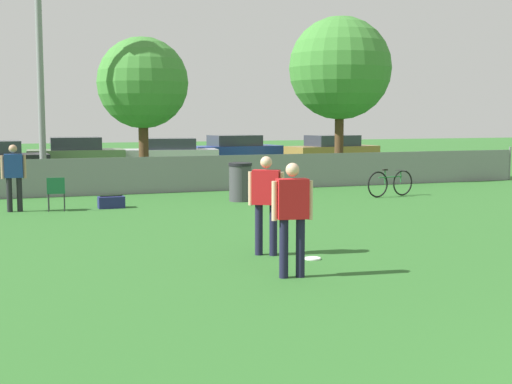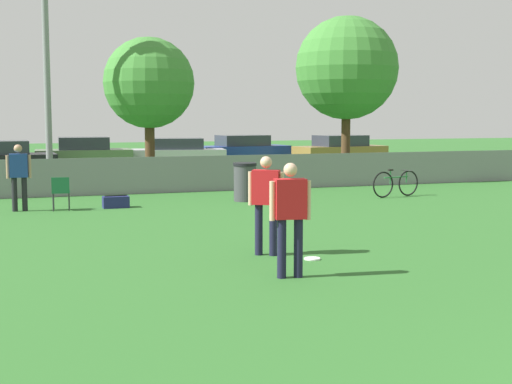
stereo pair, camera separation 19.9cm
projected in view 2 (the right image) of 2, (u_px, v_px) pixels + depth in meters
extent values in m
cube|color=gray|center=(218.00, 173.00, 22.03)|extent=(22.51, 0.03, 1.10)
cylinder|color=gray|center=(47.00, 76.00, 21.49)|extent=(0.20, 0.20, 7.03)
cylinder|color=#4C331E|center=(150.00, 152.00, 23.38)|extent=(0.32, 0.32, 2.28)
sphere|color=#3D7F33|center=(149.00, 83.00, 23.14)|extent=(2.96, 2.96, 2.96)
cylinder|color=#4C331E|center=(346.00, 144.00, 25.56)|extent=(0.32, 0.32, 2.64)
sphere|color=#3D7F33|center=(347.00, 68.00, 25.27)|extent=(3.65, 3.65, 3.65)
cylinder|color=#191933|center=(282.00, 249.00, 10.18)|extent=(0.13, 0.13, 0.86)
cylinder|color=#191933|center=(298.00, 248.00, 10.22)|extent=(0.13, 0.13, 0.86)
cube|color=red|center=(290.00, 199.00, 10.12)|extent=(0.47, 0.28, 0.57)
sphere|color=#D8AD8C|center=(290.00, 170.00, 10.08)|extent=(0.20, 0.20, 0.20)
cylinder|color=#D8AD8C|center=(272.00, 201.00, 10.08)|extent=(0.08, 0.08, 0.56)
cylinder|color=#D8AD8C|center=(308.00, 200.00, 10.18)|extent=(0.08, 0.08, 0.56)
cylinder|color=#191933|center=(259.00, 230.00, 11.88)|extent=(0.13, 0.13, 0.86)
cylinder|color=#191933|center=(273.00, 230.00, 11.82)|extent=(0.13, 0.13, 0.86)
cube|color=red|center=(266.00, 187.00, 11.77)|extent=(0.49, 0.42, 0.57)
sphere|color=#D8AD8C|center=(266.00, 162.00, 11.73)|extent=(0.20, 0.20, 0.20)
cylinder|color=#D8AD8C|center=(251.00, 188.00, 11.83)|extent=(0.08, 0.08, 0.56)
cylinder|color=#D8AD8C|center=(282.00, 189.00, 11.72)|extent=(0.08, 0.08, 0.56)
cylinder|color=black|center=(25.00, 194.00, 17.39)|extent=(0.13, 0.13, 0.83)
cylinder|color=black|center=(15.00, 194.00, 17.32)|extent=(0.13, 0.13, 0.83)
cube|color=navy|center=(19.00, 166.00, 17.28)|extent=(0.43, 0.23, 0.57)
sphere|color=tan|center=(18.00, 149.00, 17.24)|extent=(0.20, 0.20, 0.20)
cylinder|color=tan|center=(29.00, 166.00, 17.36)|extent=(0.08, 0.08, 0.56)
cylinder|color=tan|center=(8.00, 167.00, 17.21)|extent=(0.08, 0.08, 0.56)
cylinder|color=white|center=(312.00, 259.00, 11.54)|extent=(0.27, 0.27, 0.03)
torus|color=white|center=(312.00, 259.00, 11.54)|extent=(0.27, 0.27, 0.03)
cylinder|color=#333338|center=(69.00, 200.00, 17.77)|extent=(0.02, 0.02, 0.44)
cylinder|color=#333338|center=(54.00, 201.00, 17.69)|extent=(0.02, 0.02, 0.44)
cylinder|color=#333338|center=(69.00, 202.00, 17.41)|extent=(0.02, 0.02, 0.44)
cylinder|color=#333338|center=(53.00, 203.00, 17.33)|extent=(0.02, 0.02, 0.44)
cube|color=#1E663F|center=(61.00, 192.00, 17.52)|extent=(0.47, 0.47, 0.03)
cube|color=#1E663F|center=(60.00, 185.00, 17.31)|extent=(0.42, 0.07, 0.37)
torus|color=black|center=(383.00, 185.00, 20.22)|extent=(0.74, 0.20, 0.75)
torus|color=black|center=(408.00, 183.00, 20.71)|extent=(0.74, 0.20, 0.75)
cylinder|color=#267238|center=(396.00, 177.00, 20.44)|extent=(0.87, 0.22, 0.04)
cylinder|color=#267238|center=(390.00, 177.00, 20.33)|extent=(0.03, 0.03, 0.39)
cylinder|color=#267238|center=(406.00, 177.00, 20.65)|extent=(0.03, 0.03, 0.35)
cube|color=black|center=(391.00, 170.00, 20.31)|extent=(0.17, 0.09, 0.04)
cylinder|color=black|center=(407.00, 170.00, 20.63)|extent=(0.12, 0.44, 0.03)
cylinder|color=#3F3F44|center=(245.00, 183.00, 19.43)|extent=(0.61, 0.61, 0.96)
cylinder|color=black|center=(245.00, 164.00, 19.37)|extent=(0.64, 0.64, 0.08)
cube|color=navy|center=(116.00, 202.00, 18.04)|extent=(0.65, 0.36, 0.29)
cube|color=black|center=(116.00, 196.00, 18.03)|extent=(0.55, 0.04, 0.02)
cylinder|color=black|center=(33.00, 167.00, 28.22)|extent=(0.64, 0.20, 0.63)
cylinder|color=black|center=(36.00, 170.00, 26.73)|extent=(0.64, 0.20, 0.63)
cylinder|color=black|center=(112.00, 161.00, 31.29)|extent=(0.67, 0.21, 0.67)
cylinder|color=black|center=(115.00, 164.00, 29.78)|extent=(0.67, 0.21, 0.67)
cylinder|color=black|center=(54.00, 162.00, 30.59)|extent=(0.67, 0.21, 0.67)
cylinder|color=black|center=(54.00, 165.00, 29.08)|extent=(0.67, 0.21, 0.67)
cube|color=#59724C|center=(84.00, 158.00, 30.16)|extent=(4.02, 1.97, 0.70)
cube|color=#2D333D|center=(83.00, 143.00, 30.09)|extent=(2.12, 1.67, 0.52)
cylinder|color=black|center=(205.00, 160.00, 32.93)|extent=(0.63, 0.28, 0.61)
cylinder|color=black|center=(209.00, 162.00, 31.42)|extent=(0.63, 0.28, 0.61)
cylinder|color=black|center=(149.00, 160.00, 32.49)|extent=(0.63, 0.28, 0.61)
cylinder|color=black|center=(150.00, 162.00, 30.98)|extent=(0.63, 0.28, 0.61)
cube|color=#B7B7BC|center=(178.00, 156.00, 31.93)|extent=(4.37, 2.41, 0.65)
cube|color=#2D333D|center=(178.00, 144.00, 31.87)|extent=(2.38, 1.88, 0.49)
cylinder|color=black|center=(261.00, 156.00, 35.89)|extent=(0.65, 0.25, 0.64)
cylinder|color=black|center=(275.00, 157.00, 34.54)|extent=(0.65, 0.25, 0.64)
cylinder|color=black|center=(210.00, 157.00, 34.68)|extent=(0.65, 0.25, 0.64)
cylinder|color=black|center=(222.00, 159.00, 33.34)|extent=(0.65, 0.25, 0.64)
cube|color=navy|center=(243.00, 153.00, 34.59)|extent=(4.65, 2.24, 0.68)
cube|color=#2D333D|center=(243.00, 140.00, 34.52)|extent=(2.49, 1.78, 0.51)
cylinder|color=black|center=(355.00, 156.00, 35.25)|extent=(0.68, 0.28, 0.66)
cylinder|color=black|center=(373.00, 158.00, 33.95)|extent=(0.68, 0.28, 0.66)
cylinder|color=black|center=(308.00, 158.00, 33.98)|extent=(0.68, 0.28, 0.66)
cylinder|color=black|center=(325.00, 159.00, 32.68)|extent=(0.68, 0.28, 0.66)
cube|color=olive|center=(340.00, 153.00, 33.94)|extent=(4.62, 2.36, 0.68)
cube|color=#2D333D|center=(340.00, 141.00, 33.88)|extent=(2.50, 1.83, 0.51)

